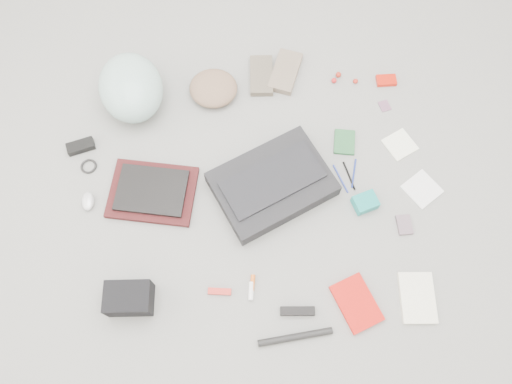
{
  "coord_description": "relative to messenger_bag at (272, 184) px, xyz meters",
  "views": [
    {
      "loc": [
        -0.07,
        -0.79,
        2.0
      ],
      "look_at": [
        0.0,
        0.0,
        0.05
      ],
      "focal_mm": 35.0,
      "sensor_mm": 36.0,
      "label": 1
    }
  ],
  "objects": [
    {
      "name": "toiletry_tube_white",
      "position": [
        -0.13,
        -0.44,
        -0.03
      ],
      "size": [
        0.03,
        0.07,
        0.02
      ],
      "primitive_type": "cylinder",
      "rotation": [
        1.57,
        0.0,
        -0.12
      ],
      "color": "white",
      "rests_on": "ground_plane"
    },
    {
      "name": "card_deck",
      "position": [
        0.54,
        -0.22,
        -0.03
      ],
      "size": [
        0.06,
        0.09,
        0.02
      ],
      "primitive_type": "cube",
      "rotation": [
        0.0,
        0.0,
        0.0
      ],
      "color": "slate",
      "rests_on": "ground_plane"
    },
    {
      "name": "power_brick",
      "position": [
        -0.83,
        0.27,
        -0.02
      ],
      "size": [
        0.13,
        0.08,
        0.03
      ],
      "primitive_type": "cube",
      "rotation": [
        0.0,
        0.0,
        0.25
      ],
      "color": "black",
      "rests_on": "ground_plane"
    },
    {
      "name": "messenger_bag",
      "position": [
        0.0,
        0.0,
        0.0
      ],
      "size": [
        0.57,
        0.5,
        0.08
      ],
      "primitive_type": "cube",
      "rotation": [
        0.0,
        0.0,
        0.42
      ],
      "color": "black",
      "rests_on": "ground_plane"
    },
    {
      "name": "lollipop_a",
      "position": [
        0.35,
        0.52,
        -0.03
      ],
      "size": [
        0.03,
        0.03,
        0.03
      ],
      "primitive_type": "sphere",
      "rotation": [
        0.0,
        0.0,
        -0.2
      ],
      "color": "red",
      "rests_on": "ground_plane"
    },
    {
      "name": "book_red",
      "position": [
        0.28,
        -0.53,
        -0.03
      ],
      "size": [
        0.2,
        0.24,
        0.02
      ],
      "primitive_type": "cube",
      "rotation": [
        0.0,
        0.0,
        0.35
      ],
      "color": "red",
      "rests_on": "ground_plane"
    },
    {
      "name": "laptop",
      "position": [
        -0.52,
        0.02,
        -0.0
      ],
      "size": [
        0.33,
        0.27,
        0.02
      ],
      "primitive_type": "cube",
      "rotation": [
        0.0,
        0.0,
        -0.21
      ],
      "color": "black",
      "rests_on": "laptop_sleeve"
    },
    {
      "name": "camera_bag",
      "position": [
        -0.6,
        -0.44,
        0.02
      ],
      "size": [
        0.18,
        0.13,
        0.11
      ],
      "primitive_type": "cube",
      "rotation": [
        0.0,
        0.0,
        -0.07
      ],
      "color": "black",
      "rests_on": "ground_plane"
    },
    {
      "name": "altoids_tin",
      "position": [
        0.59,
        0.5,
        -0.03
      ],
      "size": [
        0.09,
        0.06,
        0.02
      ],
      "primitive_type": "cube",
      "rotation": [
        0.0,
        0.0,
        -0.02
      ],
      "color": "red",
      "rests_on": "ground_plane"
    },
    {
      "name": "mouse",
      "position": [
        -0.79,
        -0.0,
        -0.02
      ],
      "size": [
        0.06,
        0.09,
        0.03
      ],
      "primitive_type": "ellipsoid",
      "rotation": [
        0.0,
        0.0,
        0.04
      ],
      "color": "silver",
      "rests_on": "ground_plane"
    },
    {
      "name": "pen_blue",
      "position": [
        0.3,
        0.01,
        -0.04
      ],
      "size": [
        0.05,
        0.14,
        0.01
      ],
      "primitive_type": "cylinder",
      "rotation": [
        1.57,
        0.0,
        0.31
      ],
      "color": "#263695",
      "rests_on": "ground_plane"
    },
    {
      "name": "mitten_left",
      "position": [
        0.01,
        0.57,
        -0.02
      ],
      "size": [
        0.12,
        0.22,
        0.03
      ],
      "primitive_type": "cube",
      "rotation": [
        0.0,
        0.0,
        -0.07
      ],
      "color": "#665C4C",
      "rests_on": "ground_plane"
    },
    {
      "name": "napkin_bottom",
      "position": [
        0.65,
        -0.07,
        -0.04
      ],
      "size": [
        0.19,
        0.19,
        0.01
      ],
      "primitive_type": "cube",
      "rotation": [
        0.0,
        0.0,
        0.58
      ],
      "color": "white",
      "rests_on": "ground_plane"
    },
    {
      "name": "bag_flap",
      "position": [
        0.0,
        0.0,
        0.05
      ],
      "size": [
        0.46,
        0.35,
        0.01
      ],
      "primitive_type": "cube",
      "rotation": [
        0.0,
        0.0,
        0.42
      ],
      "color": "black",
      "rests_on": "messenger_bag"
    },
    {
      "name": "bike_pump",
      "position": [
        0.03,
        -0.63,
        -0.03
      ],
      "size": [
        0.29,
        0.05,
        0.03
      ],
      "primitive_type": "cylinder",
      "rotation": [
        0.0,
        1.57,
        0.08
      ],
      "color": "black",
      "rests_on": "ground_plane"
    },
    {
      "name": "u_lock",
      "position": [
        0.05,
        -0.54,
        -0.03
      ],
      "size": [
        0.14,
        0.04,
        0.03
      ],
      "primitive_type": "cube",
      "rotation": [
        0.0,
        0.0,
        -0.08
      ],
      "color": "black",
      "rests_on": "ground_plane"
    },
    {
      "name": "notepad",
      "position": [
        0.35,
        0.19,
        -0.03
      ],
      "size": [
        0.11,
        0.14,
        0.01
      ],
      "primitive_type": "cube",
      "rotation": [
        0.0,
        0.0,
        -0.19
      ],
      "color": "#265A31",
      "rests_on": "ground_plane"
    },
    {
      "name": "mitten_right",
      "position": [
        0.12,
        0.58,
        -0.02
      ],
      "size": [
        0.19,
        0.25,
        0.03
      ],
      "primitive_type": "cube",
      "rotation": [
        0.0,
        0.0,
        -0.38
      ],
      "color": "#806E5D",
      "rests_on": "ground_plane"
    },
    {
      "name": "ground_plane",
      "position": [
        -0.07,
        -0.03,
        -0.04
      ],
      "size": [
        4.0,
        4.0,
        0.0
      ],
      "primitive_type": "plane",
      "color": "gray"
    },
    {
      "name": "lollipop_c",
      "position": [
        0.45,
        0.5,
        -0.03
      ],
      "size": [
        0.03,
        0.03,
        0.02
      ],
      "primitive_type": "sphere",
      "rotation": [
        0.0,
        0.0,
        0.37
      ],
      "color": "#B5261A",
      "rests_on": "ground_plane"
    },
    {
      "name": "stamp_sheet",
      "position": [
        0.56,
        0.36,
        -0.04
      ],
      "size": [
        0.06,
        0.07,
        0.0
      ],
      "primitive_type": "cube",
      "rotation": [
        0.0,
        0.0,
        0.24
      ],
      "color": "#81546F",
      "rests_on": "ground_plane"
    },
    {
      "name": "multitool",
      "position": [
        -0.25,
        -0.43,
        -0.03
      ],
      "size": [
        0.1,
        0.04,
        0.01
      ],
      "primitive_type": "cube",
      "rotation": [
        0.0,
        0.0,
        -0.13
      ],
      "color": "red",
      "rests_on": "ground_plane"
    },
    {
      "name": "beanie",
      "position": [
        -0.22,
        0.5,
        -0.0
      ],
      "size": [
        0.26,
        0.25,
        0.08
      ],
      "primitive_type": "ellipsoid",
      "rotation": [
        0.0,
        0.0,
        -0.2
      ],
      "color": "#866650",
      "rests_on": "ground_plane"
    },
    {
      "name": "bike_helmet",
      "position": [
        -0.59,
        0.49,
        0.07
      ],
      "size": [
        0.35,
        0.4,
        0.21
      ],
      "primitive_type": "ellipsoid",
      "rotation": [
        0.0,
        0.0,
        0.2
      ],
      "color": "#A9D2CA",
      "rests_on": "ground_plane"
    },
    {
      "name": "laptop_sleeve",
      "position": [
        -0.52,
        0.02,
        -0.03
      ],
      "size": [
        0.41,
        0.34,
        0.03
      ],
      "primitive_type": "cube",
      "rotation": [
        0.0,
        0.0,
        -0.21
      ],
      "color": "#431416",
      "rests_on": "ground_plane"
    },
    {
      "name": "cable_coil",
      "position": [
        -0.8,
        0.17,
        -0.03
      ],
      "size": [
        0.08,
        0.08,
        0.01
      ],
      "primitive_type": "torus",
      "rotation": [
        0.0,
        0.0,
        0.1
      ],
      "color": "black",
      "rests_on": "ground_plane"
    },
    {
      "name": "pen_black",
      "position": [
        0.34,
        0.03,
        -0.04
      ],
      "size": [
        0.04,
        0.14,
        0.01
      ],
      "primitive_type": "cylinder",
      "rotation": [
        1.57,
        0.0,
        0.21
      ],
      "color": "black",
      "rests_on": "ground_plane"
    },
    {
      "name": "napkin_top",
      "position": [
        0.59,
        0.16,
        -0.04
      ],
      "size": [
        0.16,
        0.16,
        0.01
      ],
      "primitive_type": "cube",
      "rotation": [
        0.0,
        0.0,
        0.46
      ],
      "color": "white",
      "rests_on": "ground_plane"
    },
    {
      "name": "pen_navy",
      "position": [
        0.36,
        0.03,
        -0.04
      ],
      "size": [
        0.05,
        0.14,
        0.01
      ],
      "primitive_type": "cylinder",
      "rotation": [
        1.57,
        0.0,
        -0.28
      ],
      "color": "navy",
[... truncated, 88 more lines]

